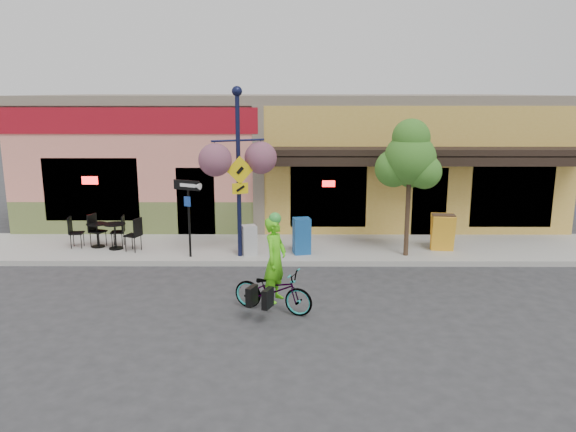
# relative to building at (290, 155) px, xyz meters

# --- Properties ---
(ground) EXTENTS (90.00, 90.00, 0.00)m
(ground) POSITION_rel_building_xyz_m (0.00, -7.50, -2.25)
(ground) COLOR #2D2D30
(ground) RESTS_ON ground
(sidewalk) EXTENTS (24.00, 3.00, 0.15)m
(sidewalk) POSITION_rel_building_xyz_m (0.00, -5.50, -2.17)
(sidewalk) COLOR #9E9B93
(sidewalk) RESTS_ON ground
(curb) EXTENTS (24.00, 0.12, 0.15)m
(curb) POSITION_rel_building_xyz_m (0.00, -6.95, -2.17)
(curb) COLOR #A8A59E
(curb) RESTS_ON ground
(building) EXTENTS (18.20, 8.20, 4.50)m
(building) POSITION_rel_building_xyz_m (0.00, 0.00, 0.00)
(building) COLOR #E78572
(building) RESTS_ON ground
(bicycle) EXTENTS (1.91, 1.28, 0.95)m
(bicycle) POSITION_rel_building_xyz_m (-0.37, -10.16, -1.78)
(bicycle) COLOR #9C0E12
(bicycle) RESTS_ON ground
(cyclist_rider) EXTENTS (0.66, 0.78, 1.82)m
(cyclist_rider) POSITION_rel_building_xyz_m (-0.32, -10.16, -1.34)
(cyclist_rider) COLOR #56D916
(cyclist_rider) RESTS_ON ground
(lamp_post) EXTENTS (1.59, 1.12, 4.63)m
(lamp_post) POSITION_rel_building_xyz_m (-1.40, -6.49, 0.22)
(lamp_post) COLOR #111535
(lamp_post) RESTS_ON sidewalk
(one_way_sign) EXTENTS (0.83, 0.50, 2.15)m
(one_way_sign) POSITION_rel_building_xyz_m (-2.77, -6.58, -1.02)
(one_way_sign) COLOR black
(one_way_sign) RESTS_ON sidewalk
(cafe_set_left) EXTENTS (1.63, 0.94, 0.93)m
(cafe_set_left) POSITION_rel_building_xyz_m (-5.67, -5.60, -1.63)
(cafe_set_left) COLOR black
(cafe_set_left) RESTS_ON sidewalk
(cafe_set_right) EXTENTS (1.83, 1.35, 0.99)m
(cafe_set_right) POSITION_rel_building_xyz_m (-5.08, -5.81, -1.61)
(cafe_set_right) COLOR black
(cafe_set_right) RESTS_ON sidewalk
(newspaper_box_blue) EXTENTS (0.53, 0.49, 1.02)m
(newspaper_box_blue) POSITION_rel_building_xyz_m (0.32, -6.25, -1.59)
(newspaper_box_blue) COLOR #185195
(newspaper_box_blue) RESTS_ON sidewalk
(newspaper_box_grey) EXTENTS (0.48, 0.45, 0.83)m
(newspaper_box_grey) POSITION_rel_building_xyz_m (-1.15, -6.36, -1.68)
(newspaper_box_grey) COLOR #AFAFAF
(newspaper_box_grey) RESTS_ON sidewalk
(street_tree) EXTENTS (1.58, 1.58, 3.83)m
(street_tree) POSITION_rel_building_xyz_m (3.23, -6.41, -0.19)
(street_tree) COLOR #3D7A26
(street_tree) RESTS_ON sidewalk
(sandwich_board) EXTENTS (0.69, 0.54, 1.06)m
(sandwich_board) POSITION_rel_building_xyz_m (4.35, -6.09, -1.57)
(sandwich_board) COLOR #F5AC26
(sandwich_board) RESTS_ON sidewalk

